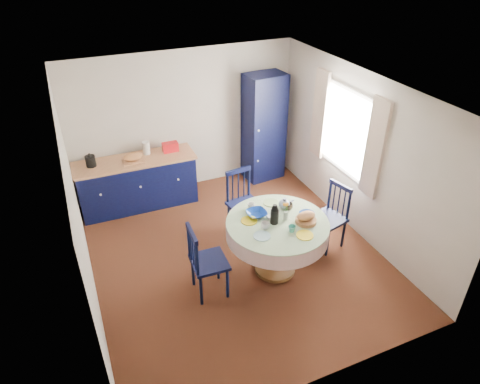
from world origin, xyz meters
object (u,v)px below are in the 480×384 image
(mug_a, at_px, (265,226))
(mug_d, at_px, (251,206))
(chair_left, at_px, (206,261))
(mug_b, at_px, (292,229))
(chair_right, at_px, (330,216))
(mug_c, at_px, (288,206))
(kitchen_counter, at_px, (138,182))
(pantry_cabinet, at_px, (264,128))
(dining_table, at_px, (278,230))
(cobalt_bowl, at_px, (257,214))
(chair_far, at_px, (243,202))

(mug_a, height_order, mug_d, mug_d)
(chair_left, distance_m, mug_b, 1.17)
(chair_right, bearing_deg, chair_left, -97.77)
(mug_c, bearing_deg, kitchen_counter, 126.98)
(kitchen_counter, bearing_deg, pantry_cabinet, 3.30)
(dining_table, bearing_deg, chair_left, -178.65)
(chair_right, bearing_deg, mug_c, -104.01)
(dining_table, bearing_deg, mug_d, 116.11)
(chair_right, distance_m, mug_b, 1.11)
(chair_left, bearing_deg, dining_table, -86.31)
(chair_right, relative_size, mug_a, 8.69)
(mug_b, distance_m, cobalt_bowl, 0.56)
(dining_table, distance_m, chair_left, 1.05)
(chair_right, xyz_separation_m, mug_b, (-0.94, -0.47, 0.36))
(pantry_cabinet, relative_size, chair_right, 1.98)
(mug_c, relative_size, mug_d, 1.24)
(chair_left, distance_m, mug_a, 0.89)
(mug_d, xyz_separation_m, cobalt_bowl, (0.00, -0.18, -0.01))
(cobalt_bowl, bearing_deg, mug_b, -62.17)
(chair_right, height_order, mug_d, chair_right)
(mug_a, relative_size, mug_b, 1.21)
(kitchen_counter, height_order, chair_far, kitchen_counter)
(pantry_cabinet, xyz_separation_m, chair_right, (-0.02, -2.31, -0.49))
(pantry_cabinet, relative_size, mug_d, 20.06)
(pantry_cabinet, distance_m, dining_table, 2.73)
(pantry_cabinet, bearing_deg, dining_table, -117.90)
(dining_table, xyz_separation_m, mug_c, (0.26, 0.21, 0.18))
(pantry_cabinet, height_order, chair_left, pantry_cabinet)
(dining_table, relative_size, mug_d, 13.73)
(chair_far, height_order, mug_c, chair_far)
(chair_left, xyz_separation_m, mug_a, (0.81, -0.04, 0.35))
(kitchen_counter, distance_m, mug_b, 3.08)
(dining_table, distance_m, chair_far, 1.04)
(pantry_cabinet, bearing_deg, mug_a, -121.56)
(chair_far, relative_size, mug_d, 10.53)
(mug_d, relative_size, cobalt_bowl, 0.37)
(mug_d, bearing_deg, kitchen_counter, 120.88)
(dining_table, distance_m, cobalt_bowl, 0.35)
(chair_far, bearing_deg, kitchen_counter, 127.11)
(kitchen_counter, height_order, mug_d, kitchen_counter)
(cobalt_bowl, bearing_deg, dining_table, -49.86)
(kitchen_counter, relative_size, pantry_cabinet, 1.00)
(kitchen_counter, bearing_deg, mug_b, -60.41)
(chair_right, xyz_separation_m, mug_c, (-0.73, -0.00, 0.37))
(mug_a, xyz_separation_m, mug_d, (0.02, 0.48, 0.00))
(chair_far, xyz_separation_m, mug_b, (0.11, -1.28, 0.34))
(chair_far, distance_m, mug_c, 0.94)
(kitchen_counter, distance_m, mug_c, 2.80)
(mug_a, bearing_deg, mug_b, -34.61)
(chair_far, xyz_separation_m, mug_d, (-0.15, -0.61, 0.35))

